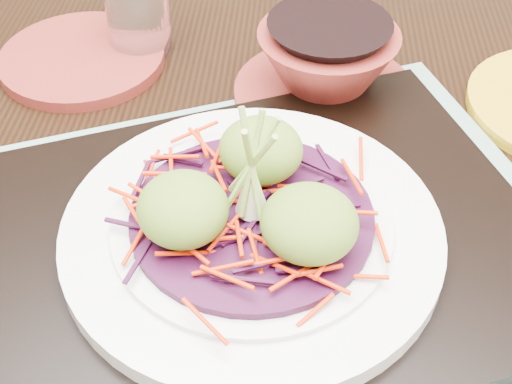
# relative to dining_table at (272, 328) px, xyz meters

# --- Properties ---
(dining_table) EXTENTS (1.37, 0.98, 0.81)m
(dining_table) POSITION_rel_dining_table_xyz_m (0.00, 0.00, 0.00)
(dining_table) COLOR black
(dining_table) RESTS_ON ground
(placemat) EXTENTS (0.64, 0.59, 0.00)m
(placemat) POSITION_rel_dining_table_xyz_m (-0.02, -0.01, 0.11)
(placemat) COLOR gray
(placemat) RESTS_ON dining_table
(serving_tray) EXTENTS (0.55, 0.50, 0.02)m
(serving_tray) POSITION_rel_dining_table_xyz_m (-0.02, -0.01, 0.12)
(serving_tray) COLOR black
(serving_tray) RESTS_ON placemat
(white_plate) EXTENTS (0.29, 0.29, 0.02)m
(white_plate) POSITION_rel_dining_table_xyz_m (-0.02, -0.01, 0.14)
(white_plate) COLOR silver
(white_plate) RESTS_ON serving_tray
(cabbage_bed) EXTENTS (0.18, 0.18, 0.01)m
(cabbage_bed) POSITION_rel_dining_table_xyz_m (-0.02, -0.01, 0.16)
(cabbage_bed) COLOR #3A0B28
(cabbage_bed) RESTS_ON white_plate
(carrot_julienne) EXTENTS (0.22, 0.22, 0.01)m
(carrot_julienne) POSITION_rel_dining_table_xyz_m (-0.02, -0.01, 0.16)
(carrot_julienne) COLOR red
(carrot_julienne) RESTS_ON cabbage_bed
(guacamole_scoops) EXTENTS (0.16, 0.14, 0.05)m
(guacamole_scoops) POSITION_rel_dining_table_xyz_m (-0.02, -0.01, 0.18)
(guacamole_scoops) COLOR #5E7021
(guacamole_scoops) RESTS_ON cabbage_bed
(scallion_garnish) EXTENTS (0.07, 0.07, 0.10)m
(scallion_garnish) POSITION_rel_dining_table_xyz_m (-0.02, -0.01, 0.20)
(scallion_garnish) COLOR #8BB046
(scallion_garnish) RESTS_ON cabbage_bed
(terracotta_side_plate) EXTENTS (0.21, 0.21, 0.01)m
(terracotta_side_plate) POSITION_rel_dining_table_xyz_m (-0.24, 0.23, 0.11)
(terracotta_side_plate) COLOR maroon
(terracotta_side_plate) RESTS_ON dining_table
(water_glass) EXTENTS (0.08, 0.08, 0.10)m
(water_glass) POSITION_rel_dining_table_xyz_m (-0.18, 0.27, 0.15)
(water_glass) COLOR white
(water_glass) RESTS_ON dining_table
(terracotta_bowl_set) EXTENTS (0.21, 0.21, 0.08)m
(terracotta_bowl_set) POSITION_rel_dining_table_xyz_m (0.02, 0.21, 0.14)
(terracotta_bowl_set) COLOR maroon
(terracotta_bowl_set) RESTS_ON dining_table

